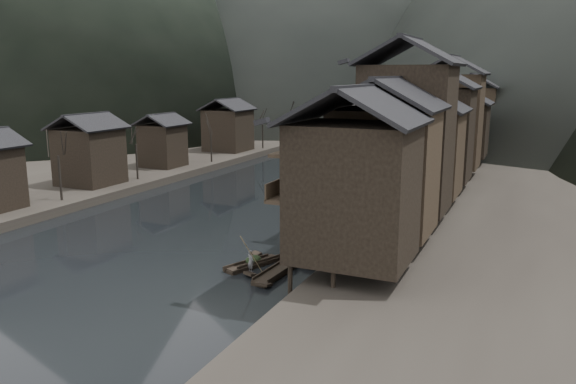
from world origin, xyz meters
The scene contains 12 objects.
water centered at (0.00, 0.00, 0.00)m, with size 300.00×300.00×0.00m, color black.
left_bank centered at (-35.00, 40.00, 0.60)m, with size 40.00×200.00×1.20m, color #2D2823.
stilt_houses centered at (17.28, 18.92, 8.91)m, with size 9.00×67.60×16.78m.
left_houses centered at (-20.50, 20.12, 5.66)m, with size 8.10×53.20×8.73m.
bare_trees centered at (-17.00, 25.73, 5.90)m, with size 3.45×75.13×6.90m.
moored_sampans centered at (11.91, 18.54, 0.20)m, with size 3.04×55.47×0.47m.
midriver_boats centered at (-4.68, 42.97, 0.20)m, with size 5.53×13.95×0.44m.
stone_bridge centered at (0.00, 72.00, 5.11)m, with size 40.00×6.00×9.00m.
hero_sampan centered at (9.02, -5.35, 0.20)m, with size 2.66×4.91×0.44m.
cargo_heap centered at (8.93, -5.14, 0.76)m, with size 1.09×1.43×0.66m, color black.
boatman centered at (9.68, -6.96, 1.23)m, with size 0.58×0.38×1.58m, color slate.
bamboo_pole centered at (9.88, -6.96, 3.74)m, with size 0.06×0.06×3.99m, color #8C7A51.
Camera 1 is at (27.19, -39.65, 13.75)m, focal length 35.00 mm.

